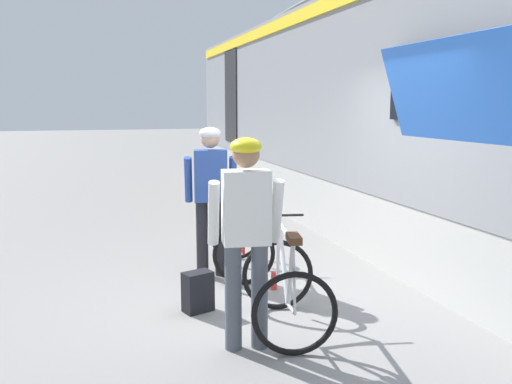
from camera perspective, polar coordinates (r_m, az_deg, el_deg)
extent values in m
plane|color=gray|center=(5.85, 1.80, -11.06)|extent=(80.00, 80.00, 0.00)
cube|color=gray|center=(7.87, 21.50, 10.19)|extent=(3.00, 19.80, 2.70)
cube|color=#B7B7B2|center=(8.02, 20.75, -2.76)|extent=(2.97, 19.80, 0.90)
cube|color=black|center=(6.04, 16.75, 10.94)|extent=(0.04, 1.10, 0.80)
cube|color=black|center=(13.54, -2.64, 10.10)|extent=(0.03, 1.10, 2.29)
cylinder|color=#232328|center=(6.51, -5.63, -4.86)|extent=(0.14, 0.14, 0.90)
cylinder|color=#232328|center=(6.52, -3.69, -4.82)|extent=(0.14, 0.14, 0.90)
cube|color=#2D4C9E|center=(6.38, -4.74, 1.71)|extent=(0.42, 0.31, 0.60)
cylinder|color=#2D4C9E|center=(6.42, -7.06, 1.28)|extent=(0.14, 0.27, 0.56)
cylinder|color=#2D4C9E|center=(6.43, -2.43, 1.35)|extent=(0.14, 0.27, 0.56)
sphere|color=tan|center=(6.34, -4.80, 5.57)|extent=(0.22, 0.22, 0.22)
ellipsoid|color=white|center=(6.33, -4.80, 6.12)|extent=(0.30, 0.32, 0.14)
cylinder|color=#4C515B|center=(4.59, -2.39, -10.87)|extent=(0.14, 0.14, 0.90)
cylinder|color=#4C515B|center=(4.62, 0.37, -10.73)|extent=(0.14, 0.14, 0.90)
cube|color=white|center=(4.41, -1.03, -1.60)|extent=(0.41, 0.29, 0.60)
cylinder|color=white|center=(4.43, -4.44, -2.24)|extent=(0.12, 0.27, 0.56)
cylinder|color=white|center=(4.50, 2.17, -2.03)|extent=(0.12, 0.27, 0.56)
sphere|color=#9E7051|center=(4.35, -1.05, 3.98)|extent=(0.22, 0.22, 0.22)
ellipsoid|color=yellow|center=(4.34, -1.05, 4.77)|extent=(0.29, 0.31, 0.14)
torus|color=black|center=(7.17, -2.06, -4.30)|extent=(0.71, 0.17, 0.71)
torus|color=black|center=(6.18, -1.26, -6.49)|extent=(0.71, 0.17, 0.71)
cylinder|color=red|center=(6.77, -1.82, -2.96)|extent=(0.15, 0.64, 0.63)
cylinder|color=red|center=(6.59, -1.74, -0.61)|extent=(0.19, 0.84, 0.04)
cylinder|color=red|center=(6.35, -1.48, -3.76)|extent=(0.09, 0.28, 0.62)
cylinder|color=red|center=(6.36, -1.42, -6.29)|extent=(0.09, 0.36, 0.08)
cylinder|color=red|center=(6.17, -1.32, -3.88)|extent=(0.05, 0.15, 0.56)
cylinder|color=red|center=(7.08, -2.06, -2.19)|extent=(0.05, 0.09, 0.55)
cylinder|color=black|center=(7.00, -2.06, 0.46)|extent=(0.48, 0.11, 0.02)
cube|color=#4C2D19|center=(6.14, -1.36, -0.86)|extent=(0.14, 0.25, 0.06)
torus|color=black|center=(5.46, 2.27, -8.63)|extent=(0.71, 0.19, 0.71)
torus|color=black|center=(4.51, 4.07, -12.55)|extent=(0.71, 0.19, 0.71)
cylinder|color=silver|center=(5.05, 2.84, -7.17)|extent=(0.17, 0.64, 0.63)
cylinder|color=silver|center=(4.86, 3.07, -4.14)|extent=(0.21, 0.84, 0.04)
cylinder|color=silver|center=(4.65, 3.61, -8.63)|extent=(0.09, 0.28, 0.62)
cylinder|color=silver|center=(4.69, 3.70, -12.05)|extent=(0.10, 0.36, 0.08)
cylinder|color=silver|center=(4.47, 3.99, -8.99)|extent=(0.05, 0.15, 0.56)
cylinder|color=silver|center=(5.36, 2.33, -5.91)|extent=(0.05, 0.09, 0.55)
cylinder|color=black|center=(5.26, 2.39, -2.45)|extent=(0.48, 0.12, 0.02)
cube|color=#4C2D19|center=(4.41, 3.97, -4.86)|extent=(0.14, 0.25, 0.06)
cube|color=black|center=(5.49, -6.08, -10.29)|extent=(0.32, 0.26, 0.40)
cylinder|color=red|center=(6.10, 1.89, -9.25)|extent=(0.07, 0.07, 0.20)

